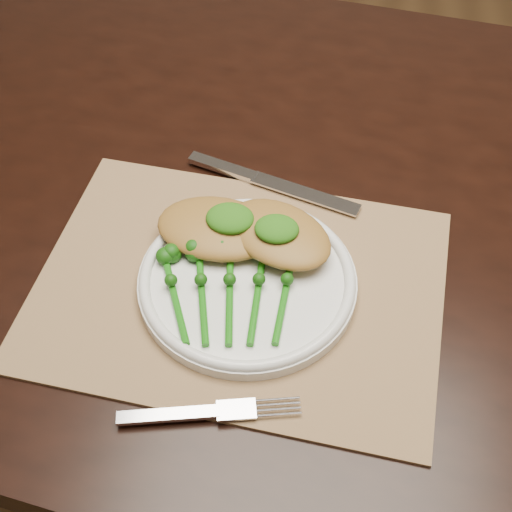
# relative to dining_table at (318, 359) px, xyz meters

# --- Properties ---
(floor) EXTENTS (4.00, 4.00, 0.00)m
(floor) POSITION_rel_dining_table_xyz_m (-0.05, -0.05, -0.38)
(floor) COLOR brown
(floor) RESTS_ON ground
(dining_table) EXTENTS (1.72, 1.14, 0.75)m
(dining_table) POSITION_rel_dining_table_xyz_m (0.00, 0.00, 0.00)
(dining_table) COLOR black
(dining_table) RESTS_ON ground
(placemat) EXTENTS (0.47, 0.37, 0.00)m
(placemat) POSITION_rel_dining_table_xyz_m (-0.10, -0.15, 0.37)
(placemat) COLOR olive
(placemat) RESTS_ON dining_table
(dinner_plate) EXTENTS (0.24, 0.24, 0.02)m
(dinner_plate) POSITION_rel_dining_table_xyz_m (-0.09, -0.15, 0.39)
(dinner_plate) COLOR silver
(dinner_plate) RESTS_ON placemat
(knife) EXTENTS (0.22, 0.09, 0.01)m
(knife) POSITION_rel_dining_table_xyz_m (-0.10, 0.02, 0.38)
(knife) COLOR silver
(knife) RESTS_ON placemat
(fork) EXTENTS (0.18, 0.05, 0.01)m
(fork) POSITION_rel_dining_table_xyz_m (-0.10, -0.31, 0.38)
(fork) COLOR silver
(fork) RESTS_ON placemat
(chicken_fillet_left) EXTENTS (0.15, 0.11, 0.03)m
(chicken_fillet_left) POSITION_rel_dining_table_xyz_m (-0.13, -0.10, 0.40)
(chicken_fillet_left) COLOR olive
(chicken_fillet_left) RESTS_ON dinner_plate
(chicken_fillet_right) EXTENTS (0.16, 0.14, 0.03)m
(chicken_fillet_right) POSITION_rel_dining_table_xyz_m (-0.06, -0.10, 0.41)
(chicken_fillet_right) COLOR olive
(chicken_fillet_right) RESTS_ON dinner_plate
(pesto_dollop_left) EXTENTS (0.05, 0.05, 0.02)m
(pesto_dollop_left) POSITION_rel_dining_table_xyz_m (-0.12, -0.09, 0.42)
(pesto_dollop_left) COLOR #184B0A
(pesto_dollop_left) RESTS_ON chicken_fillet_left
(pesto_dollop_right) EXTENTS (0.05, 0.04, 0.02)m
(pesto_dollop_right) POSITION_rel_dining_table_xyz_m (-0.07, -0.11, 0.42)
(pesto_dollop_right) COLOR #184B0A
(pesto_dollop_right) RESTS_ON chicken_fillet_right
(broccolini_bundle) EXTENTS (0.16, 0.17, 0.04)m
(broccolini_bundle) POSITION_rel_dining_table_xyz_m (-0.11, -0.18, 0.40)
(broccolini_bundle) COLOR #14610C
(broccolini_bundle) RESTS_ON dinner_plate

